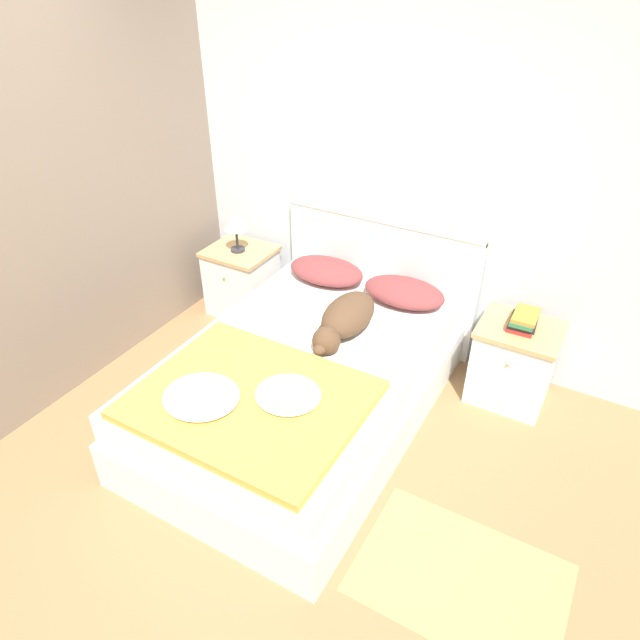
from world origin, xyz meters
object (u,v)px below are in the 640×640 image
Objects in this scene: pillow_left at (326,271)px; book_stack at (524,321)px; nightstand_right at (513,363)px; table_lamp at (236,223)px; pillow_right at (404,292)px; dog at (346,318)px; nightstand_left at (242,280)px; bed at (303,385)px.

pillow_left and book_stack have the same top height.
nightstand_right is 0.99× the size of pillow_left.
table_lamp is (-0.77, -0.01, 0.20)m from pillow_left.
table_lamp reaches higher than pillow_left.
dog is (-0.17, -0.52, 0.03)m from pillow_right.
nightstand_left is 1.79× the size of table_lamp.
nightstand_left is at bearing -179.92° from book_stack.
nightstand_left is at bearing 179.12° from pillow_left.
bed is at bearing -142.12° from book_stack.
book_stack is at bearing 37.88° from bed.
pillow_left is at bearing 109.93° from bed.
nightstand_left and nightstand_right have the same top height.
pillow_left reaches higher than nightstand_right.
table_lamp reaches higher than pillow_right.
nightstand_left is 0.83m from pillow_left.
pillow_right is at bearing 0.00° from pillow_left.
book_stack is at bearing 0.08° from nightstand_left.
nightstand_left is at bearing 156.13° from dog.
pillow_left and pillow_right have the same top height.
table_lamp is at bearing -179.42° from book_stack.
nightstand_left is at bearing 180.00° from nightstand_right.
dog is (-0.95, -0.53, 0.33)m from nightstand_right.
bed is 1.41m from book_stack.
nightstand_right is 2.34× the size of book_stack.
nightstand_left is (-1.07, 0.83, 0.02)m from bed.
nightstand_left is 1.40m from pillow_right.
book_stack reaches higher than nightstand_left.
bed is at bearing -37.86° from nightstand_left.
bed is at bearing -112.55° from dog.
bed is at bearing -37.23° from table_lamp.
bed is 6.87× the size of table_lamp.
nightstand_right is (2.14, 0.00, 0.00)m from nightstand_left.
nightstand_left is 2.17m from book_stack.
pillow_left is at bearing 180.00° from pillow_right.
table_lamp is at bearing -90.00° from nightstand_left.
pillow_left is at bearing -179.37° from book_stack.
nightstand_right is 0.77× the size of dog.
book_stack is (1.37, 0.02, 0.02)m from pillow_left.
pillow_left reaches higher than nightstand_left.
pillow_right reaches higher than nightstand_left.
nightstand_right is 0.99× the size of pillow_right.
nightstand_right is 1.79× the size of table_lamp.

